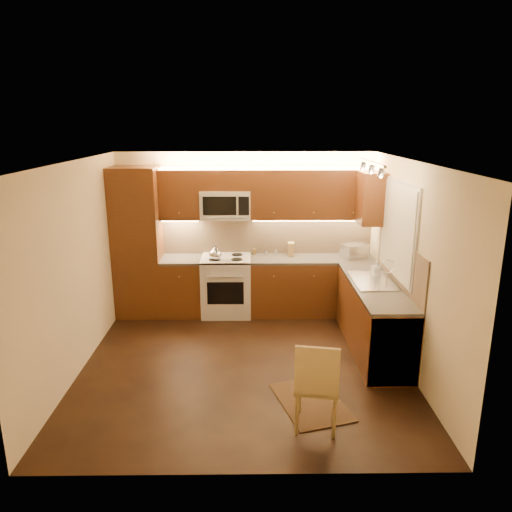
{
  "coord_description": "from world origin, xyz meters",
  "views": [
    {
      "loc": [
        0.08,
        -5.52,
        2.93
      ],
      "look_at": [
        0.15,
        0.55,
        1.25
      ],
      "focal_mm": 33.97,
      "sensor_mm": 36.0,
      "label": 1
    }
  ],
  "objects_px": {
    "microwave": "(226,204)",
    "kettle": "(215,253)",
    "dining_chair": "(317,383)",
    "sink": "(373,276)",
    "soap_bottle": "(376,269)",
    "knife_block": "(291,249)",
    "toaster_oven": "(354,251)",
    "stove": "(226,286)"
  },
  "relations": [
    {
      "from": "toaster_oven",
      "to": "knife_block",
      "type": "relative_size",
      "value": 1.7
    },
    {
      "from": "toaster_oven",
      "to": "knife_block",
      "type": "height_order",
      "value": "toaster_oven"
    },
    {
      "from": "microwave",
      "to": "kettle",
      "type": "relative_size",
      "value": 3.35
    },
    {
      "from": "microwave",
      "to": "dining_chair",
      "type": "xyz_separation_m",
      "value": [
        1.03,
        -3.11,
        -1.25
      ]
    },
    {
      "from": "stove",
      "to": "microwave",
      "type": "relative_size",
      "value": 1.21
    },
    {
      "from": "sink",
      "to": "soap_bottle",
      "type": "distance_m",
      "value": 0.22
    },
    {
      "from": "dining_chair",
      "to": "stove",
      "type": "bearing_deg",
      "value": 119.27
    },
    {
      "from": "sink",
      "to": "soap_bottle",
      "type": "relative_size",
      "value": 3.95
    },
    {
      "from": "microwave",
      "to": "dining_chair",
      "type": "relative_size",
      "value": 0.81
    },
    {
      "from": "microwave",
      "to": "sink",
      "type": "xyz_separation_m",
      "value": [
        2.0,
        -1.26,
        -0.74
      ]
    },
    {
      "from": "microwave",
      "to": "knife_block",
      "type": "height_order",
      "value": "microwave"
    },
    {
      "from": "stove",
      "to": "soap_bottle",
      "type": "relative_size",
      "value": 4.22
    },
    {
      "from": "stove",
      "to": "microwave",
      "type": "xyz_separation_m",
      "value": [
        0.0,
        0.14,
        1.26
      ]
    },
    {
      "from": "microwave",
      "to": "toaster_oven",
      "type": "height_order",
      "value": "microwave"
    },
    {
      "from": "sink",
      "to": "dining_chair",
      "type": "relative_size",
      "value": 0.91
    },
    {
      "from": "kettle",
      "to": "toaster_oven",
      "type": "relative_size",
      "value": 0.63
    },
    {
      "from": "toaster_oven",
      "to": "soap_bottle",
      "type": "xyz_separation_m",
      "value": [
        0.1,
        -0.96,
        0.0
      ]
    },
    {
      "from": "stove",
      "to": "soap_bottle",
      "type": "height_order",
      "value": "soap_bottle"
    },
    {
      "from": "microwave",
      "to": "knife_block",
      "type": "xyz_separation_m",
      "value": [
        1.02,
        0.03,
        -0.71
      ]
    },
    {
      "from": "knife_block",
      "to": "soap_bottle",
      "type": "xyz_separation_m",
      "value": [
        1.07,
        -1.09,
        0.0
      ]
    },
    {
      "from": "sink",
      "to": "stove",
      "type": "bearing_deg",
      "value": 150.64
    },
    {
      "from": "stove",
      "to": "dining_chair",
      "type": "xyz_separation_m",
      "value": [
        1.03,
        -2.98,
        0.01
      ]
    },
    {
      "from": "stove",
      "to": "toaster_oven",
      "type": "xyz_separation_m",
      "value": [
        1.98,
        0.03,
        0.55
      ]
    },
    {
      "from": "microwave",
      "to": "kettle",
      "type": "xyz_separation_m",
      "value": [
        -0.15,
        -0.28,
        -0.69
      ]
    },
    {
      "from": "toaster_oven",
      "to": "knife_block",
      "type": "distance_m",
      "value": 0.98
    },
    {
      "from": "knife_block",
      "to": "soap_bottle",
      "type": "height_order",
      "value": "soap_bottle"
    },
    {
      "from": "stove",
      "to": "knife_block",
      "type": "distance_m",
      "value": 1.17
    },
    {
      "from": "knife_block",
      "to": "dining_chair",
      "type": "relative_size",
      "value": 0.22
    },
    {
      "from": "sink",
      "to": "knife_block",
      "type": "relative_size",
      "value": 4.08
    },
    {
      "from": "knife_block",
      "to": "sink",
      "type": "bearing_deg",
      "value": -47.49
    },
    {
      "from": "microwave",
      "to": "dining_chair",
      "type": "bearing_deg",
      "value": -71.76
    },
    {
      "from": "stove",
      "to": "toaster_oven",
      "type": "height_order",
      "value": "toaster_oven"
    },
    {
      "from": "stove",
      "to": "toaster_oven",
      "type": "relative_size",
      "value": 2.56
    },
    {
      "from": "kettle",
      "to": "toaster_oven",
      "type": "xyz_separation_m",
      "value": [
        2.13,
        0.18,
        -0.03
      ]
    },
    {
      "from": "knife_block",
      "to": "kettle",
      "type": "bearing_deg",
      "value": -159.7
    },
    {
      "from": "kettle",
      "to": "knife_block",
      "type": "relative_size",
      "value": 1.08
    },
    {
      "from": "sink",
      "to": "soap_bottle",
      "type": "xyz_separation_m",
      "value": [
        0.09,
        0.2,
        0.03
      ]
    },
    {
      "from": "stove",
      "to": "toaster_oven",
      "type": "bearing_deg",
      "value": 0.89
    },
    {
      "from": "kettle",
      "to": "dining_chair",
      "type": "relative_size",
      "value": 0.24
    },
    {
      "from": "soap_bottle",
      "to": "sink",
      "type": "bearing_deg",
      "value": -132.08
    },
    {
      "from": "microwave",
      "to": "kettle",
      "type": "height_order",
      "value": "microwave"
    },
    {
      "from": "knife_block",
      "to": "soap_bottle",
      "type": "distance_m",
      "value": 1.53
    }
  ]
}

